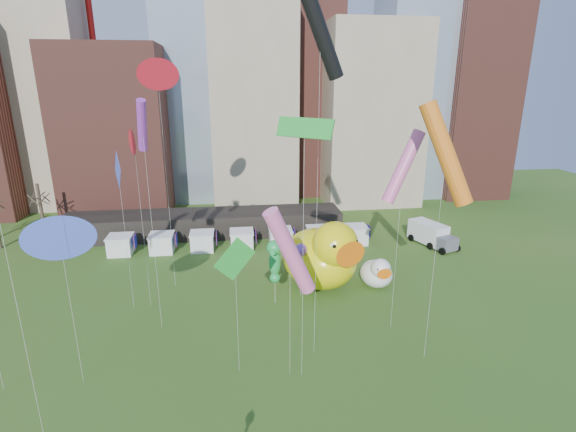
{
  "coord_description": "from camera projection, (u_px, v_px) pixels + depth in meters",
  "views": [
    {
      "loc": [
        0.26,
        -16.47,
        20.53
      ],
      "look_at": [
        3.76,
        10.82,
        12.0
      ],
      "focal_mm": 27.0,
      "sensor_mm": 36.0,
      "label": 1
    }
  ],
  "objects": [
    {
      "name": "skyline",
      "position": [
        242.0,
        76.0,
        73.43
      ],
      "size": [
        101.0,
        23.0,
        68.0
      ],
      "color": "brown",
      "rests_on": "ground"
    },
    {
      "name": "pavilion",
      "position": [
        205.0,
        224.0,
        60.49
      ],
      "size": [
        38.0,
        6.0,
        3.2
      ],
      "primitive_type": "cube",
      "color": "black",
      "rests_on": "ground"
    },
    {
      "name": "vendor_tents",
      "position": [
        242.0,
        240.0,
        55.56
      ],
      "size": [
        33.24,
        2.8,
        2.4
      ],
      "color": "white",
      "rests_on": "ground"
    },
    {
      "name": "big_duck",
      "position": [
        322.0,
        255.0,
        44.29
      ],
      "size": [
        10.02,
        11.07,
        7.73
      ],
      "rotation": [
        0.0,
        0.0,
        0.39
      ],
      "color": "yellow",
      "rests_on": "ground"
    },
    {
      "name": "small_duck",
      "position": [
        377.0,
        273.0,
        44.9
      ],
      "size": [
        3.37,
        4.55,
        3.51
      ],
      "rotation": [
        0.0,
        0.0,
        0.01
      ],
      "color": "white",
      "rests_on": "ground"
    },
    {
      "name": "seahorse_green",
      "position": [
        275.0,
        258.0,
        40.52
      ],
      "size": [
        1.75,
        2.02,
        6.56
      ],
      "rotation": [
        0.0,
        0.0,
        -0.24
      ],
      "color": "silver",
      "rests_on": "ground"
    },
    {
      "name": "seahorse_purple",
      "position": [
        301.0,
        258.0,
        42.33
      ],
      "size": [
        1.67,
        1.85,
        5.58
      ],
      "rotation": [
        0.0,
        0.0,
        -0.43
      ],
      "color": "silver",
      "rests_on": "ground"
    },
    {
      "name": "box_truck",
      "position": [
        431.0,
        234.0,
        56.68
      ],
      "size": [
        4.56,
        7.17,
        2.86
      ],
      "rotation": [
        0.0,
        0.0,
        0.35
      ],
      "color": "silver",
      "rests_on": "ground"
    },
    {
      "name": "kite_0",
      "position": [
        158.0,
        74.0,
        39.33
      ],
      "size": [
        2.47,
        2.03,
        22.63
      ],
      "color": "silver",
      "rests_on": "ground"
    },
    {
      "name": "kite_1",
      "position": [
        403.0,
        167.0,
        33.84
      ],
      "size": [
        3.58,
        1.78,
        17.1
      ],
      "color": "silver",
      "rests_on": "ground"
    },
    {
      "name": "kite_3",
      "position": [
        304.0,
        129.0,
        26.47
      ],
      "size": [
        3.29,
        3.11,
        18.46
      ],
      "color": "silver",
      "rests_on": "ground"
    },
    {
      "name": "kite_5",
      "position": [
        59.0,
        237.0,
        27.7
      ],
      "size": [
        2.98,
        1.11,
        12.51
      ],
      "color": "silver",
      "rests_on": "ground"
    },
    {
      "name": "kite_6",
      "position": [
        446.0,
        154.0,
        29.04
      ],
      "size": [
        4.08,
        3.42,
        19.46
      ],
      "color": "silver",
      "rests_on": "ground"
    },
    {
      "name": "kite_7",
      "position": [
        142.0,
        126.0,
        32.59
      ],
      "size": [
        1.37,
        2.5,
        19.44
      ],
      "color": "silver",
      "rests_on": "ground"
    },
    {
      "name": "kite_8",
      "position": [
        134.0,
        142.0,
        36.99
      ],
      "size": [
        1.05,
        2.12,
        16.71
      ],
      "color": "silver",
      "rests_on": "ground"
    },
    {
      "name": "kite_9",
      "position": [
        290.0,
        252.0,
        28.88
      ],
      "size": [
        3.97,
        2.17,
        12.91
      ],
      "color": "silver",
      "rests_on": "ground"
    },
    {
      "name": "kite_10",
      "position": [
        321.0,
        32.0,
        27.44
      ],
      "size": [
        3.63,
        2.02,
        26.54
      ],
      "color": "silver",
      "rests_on": "ground"
    },
    {
      "name": "kite_11",
      "position": [
        235.0,
        260.0,
        29.51
      ],
      "size": [
        2.9,
        1.18,
        10.55
      ],
      "color": "silver",
      "rests_on": "ground"
    },
    {
      "name": "kite_13",
      "position": [
        118.0,
        172.0,
        37.37
      ],
      "size": [
        1.27,
        3.13,
        14.91
      ],
      "color": "silver",
      "rests_on": "ground"
    }
  ]
}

